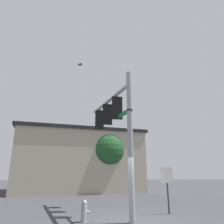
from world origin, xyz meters
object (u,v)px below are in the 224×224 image
object	(u,v)px
bird_flying	(80,64)
historical_marker	(167,183)
traffic_light_mid_inner	(107,115)
fire_hydrant	(84,211)
traffic_light_nearest_pole	(117,109)
street_name_sign	(126,112)
traffic_light_mid_outer	(99,120)

from	to	relation	value
bird_flying	historical_marker	world-z (taller)	bird_flying
traffic_light_mid_inner	fire_hydrant	size ratio (longest dim) A/B	1.59
traffic_light_nearest_pole	historical_marker	size ratio (longest dim) A/B	0.62
traffic_light_mid_inner	bird_flying	world-z (taller)	bird_flying
fire_hydrant	historical_marker	size ratio (longest dim) A/B	0.39
street_name_sign	bird_flying	distance (m)	3.98
traffic_light_nearest_pole	traffic_light_mid_outer	distance (m)	2.69
traffic_light_mid_outer	fire_hydrant	distance (m)	5.88
fire_hydrant	historical_marker	distance (m)	4.27
street_name_sign	fire_hydrant	size ratio (longest dim) A/B	1.62
traffic_light_nearest_pole	traffic_light_mid_outer	xyz separation A→B (m)	(-0.76, 2.59, 0.00)
traffic_light_mid_inner	fire_hydrant	distance (m)	5.28
traffic_light_mid_inner	historical_marker	size ratio (longest dim) A/B	0.62
traffic_light_nearest_pole	bird_flying	distance (m)	3.25
traffic_light_mid_outer	street_name_sign	distance (m)	3.77
traffic_light_nearest_pole	traffic_light_mid_inner	world-z (taller)	same
street_name_sign	fire_hydrant	bearing A→B (deg)	178.08
traffic_light_mid_outer	traffic_light_nearest_pole	bearing A→B (deg)	-73.69
traffic_light_mid_outer	bird_flying	xyz separation A→B (m)	(-1.24, -2.38, 2.56)
traffic_light_mid_outer	bird_flying	distance (m)	3.71
street_name_sign	traffic_light_mid_outer	bearing A→B (deg)	106.22
traffic_light_mid_inner	traffic_light_nearest_pole	bearing A→B (deg)	-73.69
fire_hydrant	traffic_light_mid_inner	bearing A→B (deg)	63.54
fire_hydrant	traffic_light_nearest_pole	bearing A→B (deg)	32.39
fire_hydrant	bird_flying	bearing A→B (deg)	113.68
traffic_light_mid_inner	traffic_light_mid_outer	distance (m)	1.35
traffic_light_mid_outer	historical_marker	world-z (taller)	traffic_light_mid_outer
street_name_sign	bird_flying	bearing A→B (deg)	152.08
bird_flying	historical_marker	bearing A→B (deg)	-0.33
street_name_sign	bird_flying	xyz separation A→B (m)	(-2.29, 1.21, 3.03)
traffic_light_nearest_pole	street_name_sign	xyz separation A→B (m)	(0.29, -1.01, -0.47)
bird_flying	traffic_light_mid_inner	bearing A→B (deg)	33.88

